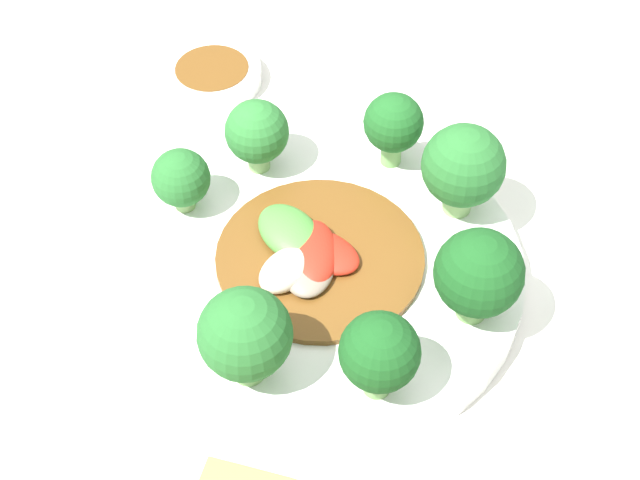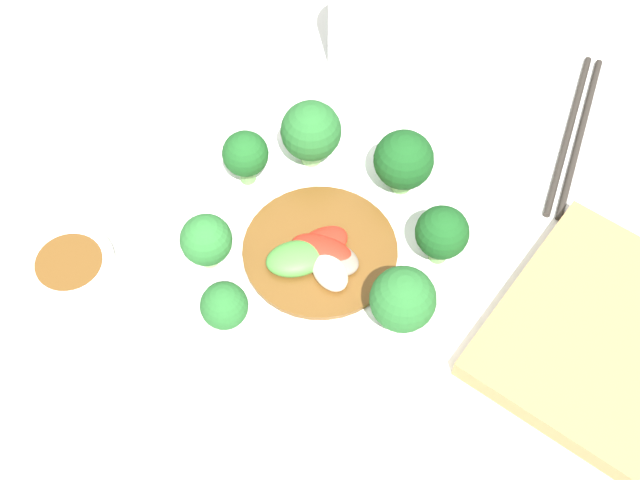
% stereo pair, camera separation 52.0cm
% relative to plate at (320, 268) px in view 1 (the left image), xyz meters
% --- Properties ---
extents(table, '(0.88, 0.81, 0.72)m').
position_rel_plate_xyz_m(table, '(-0.04, 0.03, -0.37)').
color(table, silver).
rests_on(table, ground_plane).
extents(plate, '(0.28, 0.28, 0.02)m').
position_rel_plate_xyz_m(plate, '(0.00, 0.00, 0.00)').
color(plate, white).
rests_on(plate, table).
extents(broccoli_east, '(0.06, 0.06, 0.07)m').
position_rel_plate_xyz_m(broccoli_east, '(0.10, -0.01, 0.05)').
color(broccoli_east, '#70A356').
rests_on(broccoli_east, plate).
extents(broccoli_northeast, '(0.05, 0.05, 0.06)m').
position_rel_plate_xyz_m(broccoli_northeast, '(0.09, 0.07, 0.05)').
color(broccoli_northeast, '#70A356').
rests_on(broccoli_northeast, plate).
extents(broccoli_north, '(0.06, 0.06, 0.07)m').
position_rel_plate_xyz_m(broccoli_north, '(0.01, 0.11, 0.05)').
color(broccoli_north, '#70A356').
rests_on(broccoli_north, plate).
extents(broccoli_west, '(0.04, 0.04, 0.06)m').
position_rel_plate_xyz_m(broccoli_west, '(-0.11, 0.02, 0.05)').
color(broccoli_west, '#70A356').
rests_on(broccoli_west, plate).
extents(broccoli_southwest, '(0.05, 0.05, 0.06)m').
position_rel_plate_xyz_m(broccoli_southwest, '(-0.07, -0.07, 0.04)').
color(broccoli_southwest, '#89B76B').
rests_on(broccoli_southwest, plate).
extents(broccoli_northwest, '(0.06, 0.06, 0.07)m').
position_rel_plate_xyz_m(broccoli_northwest, '(-0.08, 0.08, 0.05)').
color(broccoli_northwest, '#89B76B').
rests_on(broccoli_northwest, plate).
extents(broccoli_south, '(0.04, 0.04, 0.05)m').
position_rel_plate_xyz_m(broccoli_south, '(-0.02, -0.11, 0.04)').
color(broccoli_south, '#89B76B').
rests_on(broccoli_south, plate).
extents(stirfry_center, '(0.14, 0.14, 0.02)m').
position_rel_plate_xyz_m(stirfry_center, '(0.00, -0.01, 0.02)').
color(stirfry_center, brown).
rests_on(stirfry_center, plate).
extents(sauce_dish, '(0.08, 0.08, 0.02)m').
position_rel_plate_xyz_m(sauce_dish, '(-0.17, -0.16, -0.00)').
color(sauce_dish, white).
rests_on(sauce_dish, table).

